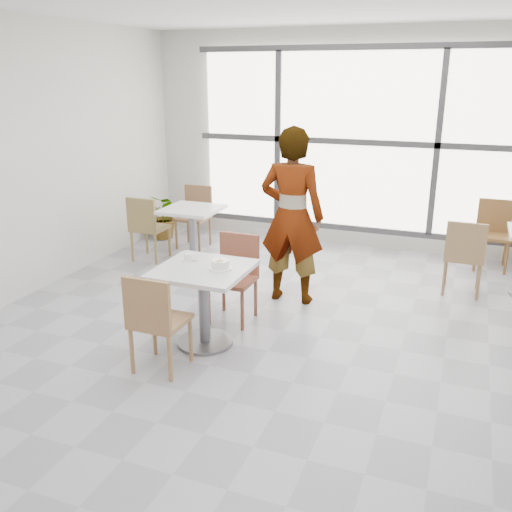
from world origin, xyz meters
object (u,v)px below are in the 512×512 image
(chair_near, at_px, (155,317))
(plant_left, at_px, (164,216))
(main_table, at_px, (204,291))
(coffee_cup, at_px, (189,257))
(oatmeal_bowl, at_px, (220,264))
(bg_chair_right_far, at_px, (493,229))
(bg_chair_left_near, at_px, (146,224))
(bg_chair_right_near, at_px, (464,253))
(bg_table_left, at_px, (193,228))
(bg_chair_left_far, at_px, (195,212))
(person, at_px, (292,216))
(chair_far, at_px, (235,271))

(chair_near, xyz_separation_m, plant_left, (-1.96, 3.51, -0.16))
(main_table, distance_m, coffee_cup, 0.35)
(oatmeal_bowl, height_order, bg_chair_right_far, bg_chair_right_far)
(bg_chair_left_near, height_order, bg_chair_right_near, same)
(main_table, xyz_separation_m, coffee_cup, (-0.20, 0.13, 0.26))
(bg_chair_left_near, bearing_deg, coffee_cup, 131.69)
(main_table, xyz_separation_m, bg_chair_right_far, (2.49, 3.28, -0.02))
(bg_table_left, xyz_separation_m, bg_chair_left_far, (-0.33, 0.73, 0.01))
(bg_chair_left_near, relative_size, plant_left, 1.27)
(bg_chair_left_near, height_order, bg_chair_left_far, same)
(coffee_cup, height_order, plant_left, coffee_cup)
(plant_left, bearing_deg, main_table, -54.10)
(bg_table_left, relative_size, bg_chair_left_near, 0.86)
(main_table, xyz_separation_m, bg_chair_left_near, (-1.78, 1.89, -0.02))
(bg_chair_right_far, bearing_deg, coffee_cup, -130.51)
(chair_near, xyz_separation_m, coffee_cup, (-0.06, 0.73, 0.28))
(main_table, xyz_separation_m, person, (0.41, 1.30, 0.43))
(person, height_order, bg_chair_right_far, person)
(bg_chair_left_far, bearing_deg, bg_table_left, -65.57)
(main_table, bearing_deg, bg_chair_left_near, 133.17)
(person, relative_size, bg_chair_left_near, 2.18)
(oatmeal_bowl, bearing_deg, chair_far, 101.49)
(bg_chair_left_near, xyz_separation_m, bg_chair_right_far, (4.27, 1.39, 0.00))
(main_table, height_order, bg_chair_right_far, bg_chair_right_far)
(bg_chair_right_far, height_order, plant_left, bg_chair_right_far)
(coffee_cup, bearing_deg, bg_chair_right_near, 39.99)
(person, bearing_deg, chair_near, 71.66)
(person, xyz_separation_m, bg_chair_right_far, (2.08, 1.98, -0.45))
(chair_far, distance_m, bg_chair_right_far, 3.60)
(chair_far, xyz_separation_m, coffee_cup, (-0.24, -0.52, 0.28))
(chair_far, height_order, plant_left, chair_far)
(bg_table_left, bearing_deg, bg_chair_left_near, -169.52)
(oatmeal_bowl, distance_m, bg_chair_left_far, 3.19)
(chair_near, bearing_deg, bg_chair_left_far, -68.15)
(chair_near, bearing_deg, bg_chair_right_far, -124.12)
(bg_table_left, bearing_deg, plant_left, 136.61)
(main_table, height_order, plant_left, main_table)
(bg_chair_left_far, distance_m, bg_chair_right_far, 4.01)
(bg_chair_right_near, bearing_deg, coffee_cup, 39.99)
(person, bearing_deg, bg_chair_right_far, -138.29)
(main_table, distance_m, bg_chair_right_near, 3.04)
(chair_near, relative_size, oatmeal_bowl, 4.14)
(chair_near, relative_size, bg_chair_left_near, 1.00)
(person, relative_size, bg_table_left, 2.53)
(main_table, xyz_separation_m, chair_near, (-0.14, -0.61, -0.02))
(main_table, distance_m, chair_far, 0.65)
(oatmeal_bowl, bearing_deg, coffee_cup, 164.27)
(oatmeal_bowl, bearing_deg, bg_chair_left_near, 136.06)
(chair_near, distance_m, oatmeal_bowl, 0.76)
(bg_chair_right_far, bearing_deg, main_table, -127.19)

